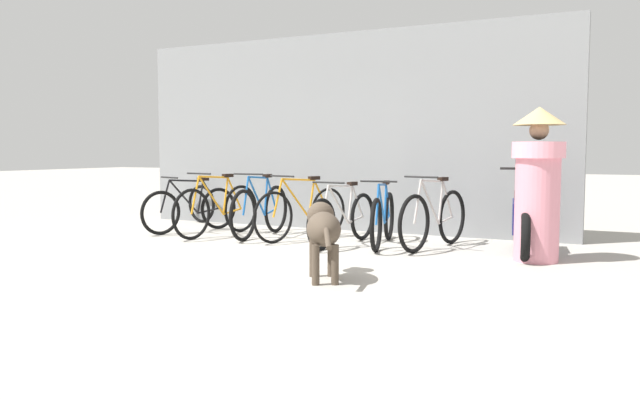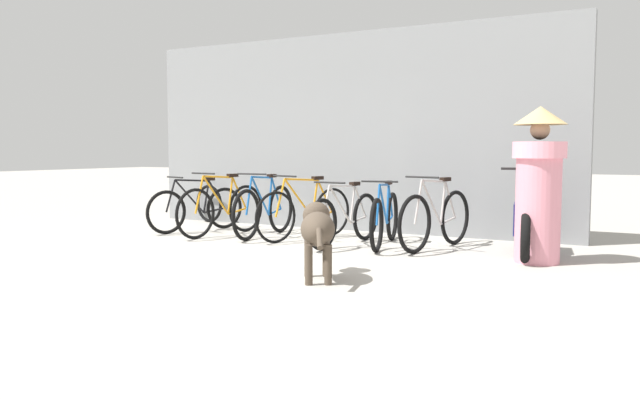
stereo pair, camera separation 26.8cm
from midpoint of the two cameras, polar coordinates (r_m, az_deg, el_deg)
ground_plane at (r=7.02m, az=-10.52°, el=-5.72°), size 60.00×60.00×0.00m
shop_wall_back at (r=9.82m, az=1.15°, el=6.19°), size 7.10×0.20×3.05m
bicycle_0 at (r=9.75m, az=-12.51°, el=-0.82°), size 0.65×1.60×0.86m
bicycle_1 at (r=9.22m, az=-10.20°, el=-0.88°), size 0.46×1.72×0.93m
bicycle_2 at (r=9.03m, az=-6.31°, el=-0.97°), size 0.46×1.71×0.93m
bicycle_3 at (r=8.71m, az=-2.53°, el=-1.15°), size 0.63×1.70×0.91m
bicycle_4 at (r=8.20m, az=1.21°, el=-1.72°), size 0.46×1.74×0.85m
bicycle_5 at (r=8.15m, az=4.85°, el=-1.72°), size 0.50×1.72×0.87m
bicycle_6 at (r=8.02m, az=9.45°, el=-1.69°), size 0.52×1.68×0.93m
motorcycle at (r=7.85m, az=17.25°, el=-1.66°), size 0.58×1.81×1.05m
stray_dog at (r=6.02m, az=-1.01°, el=-2.60°), size 0.69×1.03×0.73m
person_in_robes at (r=7.30m, az=18.30°, el=1.64°), size 0.71×0.71×1.72m
spare_tire_left at (r=10.95m, az=-11.47°, el=-0.35°), size 0.65×0.18×0.65m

